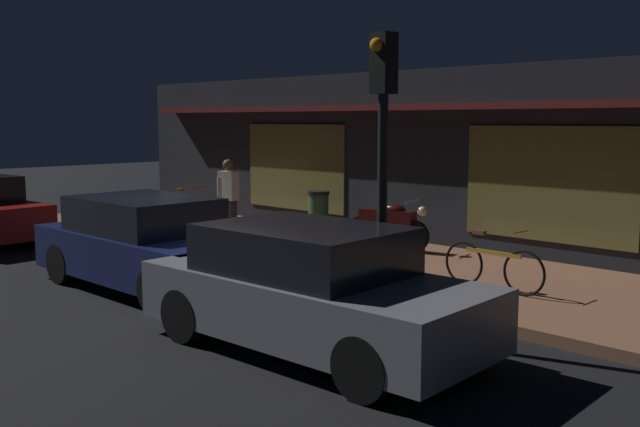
# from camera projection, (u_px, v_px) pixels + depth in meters

# --- Properties ---
(ground_plane) EXTENTS (60.00, 60.00, 0.00)m
(ground_plane) POSITION_uv_depth(u_px,v_px,m) (204.00, 286.00, 11.33)
(ground_plane) COLOR black
(sidewalk_slab) EXTENTS (18.00, 4.00, 0.15)m
(sidewalk_slab) POSITION_uv_depth(u_px,v_px,m) (335.00, 256.00, 13.44)
(sidewalk_slab) COLOR brown
(sidewalk_slab) RESTS_ON ground_plane
(storefront_building) EXTENTS (18.00, 3.30, 3.60)m
(storefront_building) POSITION_uv_depth(u_px,v_px,m) (442.00, 157.00, 15.60)
(storefront_building) COLOR black
(storefront_building) RESTS_ON ground_plane
(motorcycle) EXTENTS (1.69, 0.64, 0.97)m
(motorcycle) POSITION_uv_depth(u_px,v_px,m) (389.00, 224.00, 13.62)
(motorcycle) COLOR black
(motorcycle) RESTS_ON sidewalk_slab
(bicycle_parked) EXTENTS (1.66, 0.42, 0.91)m
(bicycle_parked) POSITION_uv_depth(u_px,v_px,m) (493.00, 266.00, 10.37)
(bicycle_parked) COLOR black
(bicycle_parked) RESTS_ON sidewalk_slab
(bicycle_extra) EXTENTS (1.64, 0.47, 0.91)m
(bicycle_extra) POSITION_uv_depth(u_px,v_px,m) (188.00, 210.00, 16.85)
(bicycle_extra) COLOR black
(bicycle_extra) RESTS_ON sidewalk_slab
(person_photographer) EXTENTS (0.41, 0.62, 1.67)m
(person_photographer) POSITION_uv_depth(u_px,v_px,m) (229.00, 199.00, 14.45)
(person_photographer) COLOR #28232D
(person_photographer) RESTS_ON sidewalk_slab
(trash_bin) EXTENTS (0.48, 0.48, 0.93)m
(trash_bin) POSITION_uv_depth(u_px,v_px,m) (318.00, 212.00, 15.56)
(trash_bin) COLOR #2D4C33
(trash_bin) RESTS_ON sidewalk_slab
(traffic_light_pole) EXTENTS (0.24, 0.33, 3.60)m
(traffic_light_pole) POSITION_uv_depth(u_px,v_px,m) (383.00, 131.00, 8.38)
(traffic_light_pole) COLOR black
(traffic_light_pole) RESTS_ON ground_plane
(parked_car_far) EXTENTS (4.13, 1.83, 1.42)m
(parked_car_far) POSITION_uv_depth(u_px,v_px,m) (148.00, 244.00, 11.09)
(parked_car_far) COLOR black
(parked_car_far) RESTS_ON ground_plane
(parked_car_across) EXTENTS (4.18, 1.95, 1.42)m
(parked_car_across) POSITION_uv_depth(u_px,v_px,m) (311.00, 289.00, 8.10)
(parked_car_across) COLOR black
(parked_car_across) RESTS_ON ground_plane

